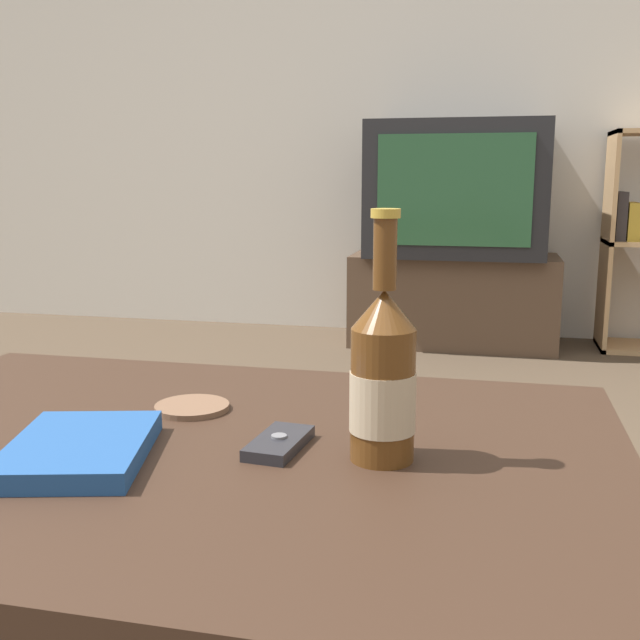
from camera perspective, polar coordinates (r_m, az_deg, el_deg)
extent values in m
cube|color=beige|center=(3.89, 8.20, 18.36)|extent=(8.00, 0.05, 2.60)
cube|color=#332116|center=(0.94, -9.25, -10.29)|extent=(1.03, 0.73, 0.04)
cylinder|color=black|center=(1.49, -21.27, -12.59)|extent=(0.07, 0.07, 0.43)
cylinder|color=black|center=(1.26, 17.53, -16.70)|extent=(0.07, 0.07, 0.43)
cube|color=#4C3828|center=(3.60, 10.11, 1.53)|extent=(0.95, 0.43, 0.43)
cube|color=black|center=(3.55, 10.39, 9.77)|extent=(0.80, 0.54, 0.61)
cube|color=#234C2D|center=(3.28, 10.16, 9.70)|extent=(0.65, 0.01, 0.47)
cube|color=tan|center=(3.67, 21.02, 5.58)|extent=(0.02, 0.30, 0.99)
cube|color=#2D2828|center=(3.67, 21.80, 7.38)|extent=(0.04, 0.21, 0.22)
cube|color=#B7932D|center=(3.68, 22.60, 6.96)|extent=(0.05, 0.21, 0.17)
cylinder|color=#563314|center=(0.85, 4.80, -5.71)|extent=(0.07, 0.07, 0.15)
cylinder|color=tan|center=(0.85, 4.79, -6.20)|extent=(0.08, 0.08, 0.07)
cone|color=#563314|center=(0.83, 4.91, 0.82)|extent=(0.07, 0.07, 0.04)
cylinder|color=#563314|center=(0.82, 4.98, 5.02)|extent=(0.03, 0.03, 0.08)
cylinder|color=#B79333|center=(0.82, 5.03, 8.10)|extent=(0.03, 0.03, 0.01)
cube|color=#232328|center=(0.90, -3.11, -9.31)|extent=(0.06, 0.11, 0.01)
cylinder|color=slate|center=(0.90, -3.12, -8.81)|extent=(0.02, 0.02, 0.00)
cylinder|color=brown|center=(1.06, -9.72, -6.56)|extent=(0.10, 0.10, 0.01)
cube|color=navy|center=(0.91, -17.84, -9.34)|extent=(0.20, 0.24, 0.02)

